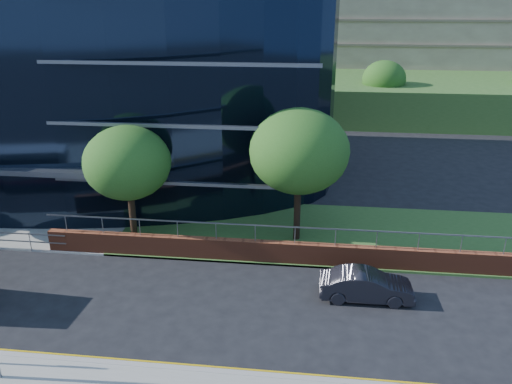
# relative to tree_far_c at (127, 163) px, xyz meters

# --- Properties ---
(grass_verge) EXTENTS (36.00, 8.00, 0.12)m
(grass_verge) POSITION_rel_tree_far_c_xyz_m (17.00, 2.00, -4.48)
(grass_verge) COLOR #2D511E
(grass_verge) RESTS_ON ground
(glass_office) EXTENTS (44.00, 23.10, 16.00)m
(glass_office) POSITION_rel_tree_far_c_xyz_m (-11.00, 11.85, 3.46)
(glass_office) COLOR black
(glass_office) RESTS_ON ground
(retaining_wall) EXTENTS (34.00, 0.40, 2.11)m
(retaining_wall) POSITION_rel_tree_far_c_xyz_m (13.00, -1.70, -3.92)
(retaining_wall) COLOR brown
(retaining_wall) RESTS_ON ground
(apartment_block) EXTENTS (60.00, 42.00, 30.00)m
(apartment_block) POSITION_rel_tree_far_c_xyz_m (25.00, 48.21, 6.58)
(apartment_block) COLOR #2D511E
(apartment_block) RESTS_ON ground
(tree_far_c) EXTENTS (4.62, 4.62, 6.51)m
(tree_far_c) POSITION_rel_tree_far_c_xyz_m (0.00, 0.00, 0.00)
(tree_far_c) COLOR black
(tree_far_c) RESTS_ON ground
(tree_far_d) EXTENTS (5.28, 5.28, 7.44)m
(tree_far_d) POSITION_rel_tree_far_c_xyz_m (9.00, 1.00, 0.65)
(tree_far_d) COLOR black
(tree_far_d) RESTS_ON ground
(tree_dist_e) EXTENTS (4.62, 4.62, 6.51)m
(tree_dist_e) POSITION_rel_tree_far_c_xyz_m (17.00, 31.00, 0.00)
(tree_dist_e) COLOR black
(tree_dist_e) RESTS_ON ground
(parked_car) EXTENTS (4.18, 1.50, 1.37)m
(parked_car) POSITION_rel_tree_far_c_xyz_m (12.33, -4.45, -3.85)
(parked_car) COLOR black
(parked_car) RESTS_ON ground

